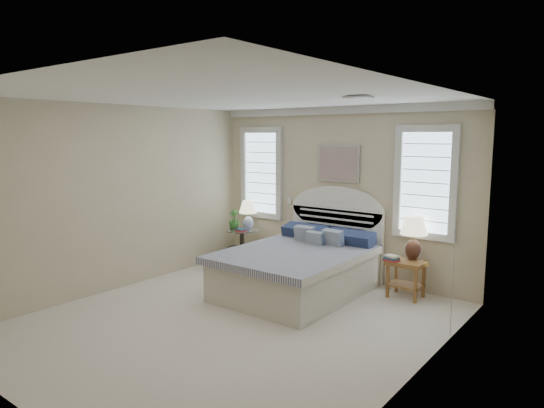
{
  "coord_description": "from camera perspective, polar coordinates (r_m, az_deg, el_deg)",
  "views": [
    {
      "loc": [
        3.83,
        -4.18,
        2.25
      ],
      "look_at": [
        -0.18,
        1.0,
        1.33
      ],
      "focal_mm": 32.0,
      "sensor_mm": 36.0,
      "label": 1
    }
  ],
  "objects": [
    {
      "name": "bed",
      "position": [
        7.07,
        3.44,
        -7.29
      ],
      "size": [
        1.72,
        2.28,
        1.47
      ],
      "color": "#B4AE9E",
      "rests_on": "floor"
    },
    {
      "name": "painting",
      "position": [
        7.68,
        7.76,
        4.75
      ],
      "size": [
        0.74,
        0.04,
        0.58
      ],
      "primitive_type": "cube",
      "color": "silver",
      "rests_on": "wall_back"
    },
    {
      "name": "potted_plant",
      "position": [
        8.49,
        -4.48,
        -1.82
      ],
      "size": [
        0.21,
        0.21,
        0.34
      ],
      "primitive_type": "imported",
      "rotation": [
        0.0,
        0.0,
        0.13
      ],
      "color": "#3C7C31",
      "rests_on": "side_table_left"
    },
    {
      "name": "switch_plate",
      "position": [
        8.27,
        2.05,
        0.39
      ],
      "size": [
        0.08,
        0.01,
        0.12
      ],
      "primitive_type": "cube",
      "color": "silver",
      "rests_on": "wall_back"
    },
    {
      "name": "wall_left",
      "position": [
        7.43,
        -17.64,
        0.69
      ],
      "size": [
        0.02,
        5.0,
        2.7
      ],
      "primitive_type": "cube",
      "color": "#BBAE8C",
      "rests_on": "floor"
    },
    {
      "name": "lamp_right",
      "position": [
        7.05,
        16.35,
        -3.28
      ],
      "size": [
        0.39,
        0.39,
        0.62
      ],
      "rotation": [
        0.0,
        0.0,
        -0.01
      ],
      "color": "black",
      "rests_on": "nightstand_right"
    },
    {
      "name": "hvac_vent",
      "position": [
        5.65,
        10.1,
        12.27
      ],
      "size": [
        0.3,
        0.2,
        0.02
      ],
      "primitive_type": "cube",
      "color": "#B2B2B2",
      "rests_on": "ceiling"
    },
    {
      "name": "floor",
      "position": [
        6.1,
        -4.56,
        -13.65
      ],
      "size": [
        4.5,
        5.0,
        0.01
      ],
      "primitive_type": "cube",
      "color": "beige",
      "rests_on": "ground"
    },
    {
      "name": "floor_pot",
      "position": [
        8.46,
        -4.03,
        -6.21
      ],
      "size": [
        0.47,
        0.47,
        0.34
      ],
      "primitive_type": "cylinder",
      "rotation": [
        0.0,
        0.0,
        0.29
      ],
      "color": "black",
      "rests_on": "floor"
    },
    {
      "name": "lamp_left",
      "position": [
        8.42,
        -2.84,
        -0.94
      ],
      "size": [
        0.33,
        0.33,
        0.51
      ],
      "rotation": [
        0.0,
        0.0,
        0.06
      ],
      "color": "silver",
      "rests_on": "side_table_left"
    },
    {
      "name": "ceiling",
      "position": [
        5.69,
        -4.87,
        12.54
      ],
      "size": [
        4.5,
        5.0,
        0.01
      ],
      "primitive_type": "cube",
      "color": "white",
      "rests_on": "wall_back"
    },
    {
      "name": "books_left",
      "position": [
        8.31,
        -3.66,
        -3.06
      ],
      "size": [
        0.19,
        0.15,
        0.05
      ],
      "rotation": [
        0.0,
        0.0,
        -0.15
      ],
      "color": "maroon",
      "rests_on": "side_table_left"
    },
    {
      "name": "closet_door",
      "position": [
        5.71,
        20.82,
        -3.1
      ],
      "size": [
        0.02,
        1.8,
        2.4
      ],
      "primitive_type": "cube",
      "color": "white",
      "rests_on": "floor"
    },
    {
      "name": "window_left",
      "position": [
        8.59,
        -1.21,
        3.69
      ],
      "size": [
        0.9,
        0.06,
        1.6
      ],
      "primitive_type": "cube",
      "color": "#C9E7FF",
      "rests_on": "wall_back"
    },
    {
      "name": "nightstand_right",
      "position": [
        7.07,
        15.5,
        -7.57
      ],
      "size": [
        0.5,
        0.4,
        0.53
      ],
      "color": "olive",
      "rests_on": "floor"
    },
    {
      "name": "wall_back",
      "position": [
        7.75,
        7.84,
        1.29
      ],
      "size": [
        4.5,
        0.02,
        2.7
      ],
      "primitive_type": "cube",
      "color": "#BBAE8C",
      "rests_on": "floor"
    },
    {
      "name": "crown_molding",
      "position": [
        7.67,
        7.88,
        10.87
      ],
      "size": [
        4.5,
        0.08,
        0.12
      ],
      "primitive_type": "cube",
      "color": "silver",
      "rests_on": "wall_back"
    },
    {
      "name": "wall_right",
      "position": [
        4.56,
        16.73,
        -3.71
      ],
      "size": [
        0.02,
        5.0,
        2.7
      ],
      "primitive_type": "cube",
      "color": "#BBAE8C",
      "rests_on": "floor"
    },
    {
      "name": "books_right",
      "position": [
        6.95,
        13.88,
        -6.22
      ],
      "size": [
        0.23,
        0.19,
        0.08
      ],
      "rotation": [
        0.0,
        0.0,
        -0.25
      ],
      "color": "maroon",
      "rests_on": "nightstand_right"
    },
    {
      "name": "window_right",
      "position": [
        7.12,
        17.62,
        2.41
      ],
      "size": [
        0.9,
        0.06,
        1.6
      ],
      "primitive_type": "cube",
      "color": "#C9E7FF",
      "rests_on": "wall_back"
    },
    {
      "name": "side_table_left",
      "position": [
        8.5,
        -3.54,
        -4.65
      ],
      "size": [
        0.56,
        0.56,
        0.63
      ],
      "color": "black",
      "rests_on": "floor"
    }
  ]
}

